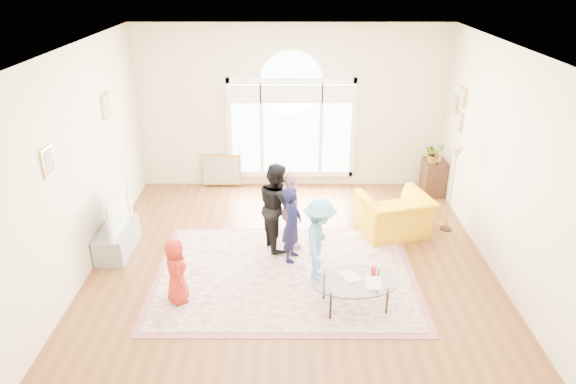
{
  "coord_description": "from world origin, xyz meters",
  "views": [
    {
      "loc": [
        -0.04,
        -6.73,
        4.25
      ],
      "look_at": [
        -0.06,
        0.3,
        1.04
      ],
      "focal_mm": 32.0,
      "sensor_mm": 36.0,
      "label": 1
    }
  ],
  "objects_px": {
    "tv_console": "(117,240)",
    "television": "(113,211)",
    "armchair": "(395,215)",
    "area_rug": "(285,275)",
    "coffee_table": "(356,282)"
  },
  "relations": [
    {
      "from": "tv_console",
      "to": "television",
      "type": "distance_m",
      "value": 0.51
    },
    {
      "from": "television",
      "to": "tv_console",
      "type": "bearing_deg",
      "value": 180.0
    },
    {
      "from": "television",
      "to": "armchair",
      "type": "bearing_deg",
      "value": 7.45
    },
    {
      "from": "television",
      "to": "armchair",
      "type": "xyz_separation_m",
      "value": [
        4.46,
        0.58,
        -0.37
      ]
    },
    {
      "from": "armchair",
      "to": "television",
      "type": "bearing_deg",
      "value": -8.61
    },
    {
      "from": "tv_console",
      "to": "television",
      "type": "xyz_separation_m",
      "value": [
        0.01,
        -0.0,
        0.51
      ]
    },
    {
      "from": "area_rug",
      "to": "television",
      "type": "relative_size",
      "value": 3.46
    },
    {
      "from": "coffee_table",
      "to": "armchair",
      "type": "relative_size",
      "value": 1.16
    },
    {
      "from": "tv_console",
      "to": "armchair",
      "type": "height_order",
      "value": "armchair"
    },
    {
      "from": "coffee_table",
      "to": "armchair",
      "type": "height_order",
      "value": "armchair"
    },
    {
      "from": "television",
      "to": "coffee_table",
      "type": "xyz_separation_m",
      "value": [
        3.58,
        -1.42,
        -0.32
      ]
    },
    {
      "from": "area_rug",
      "to": "armchair",
      "type": "xyz_separation_m",
      "value": [
        1.81,
        1.25,
        0.34
      ]
    },
    {
      "from": "tv_console",
      "to": "television",
      "type": "height_order",
      "value": "television"
    },
    {
      "from": "tv_console",
      "to": "armchair",
      "type": "xyz_separation_m",
      "value": [
        4.47,
        0.58,
        0.14
      ]
    },
    {
      "from": "area_rug",
      "to": "armchair",
      "type": "height_order",
      "value": "armchair"
    }
  ]
}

